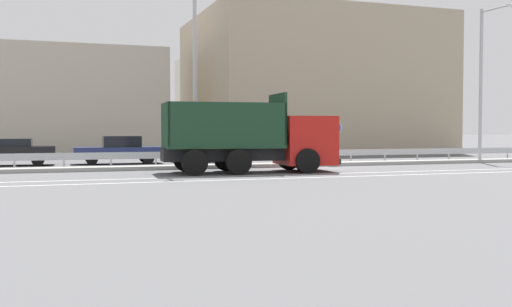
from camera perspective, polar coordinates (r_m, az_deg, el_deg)
name	(u,v)px	position (r m, az deg, el deg)	size (l,w,h in m)	color
ground_plane	(317,168)	(28.47, 5.84, -1.40)	(320.00, 320.00, 0.00)	#565659
lane_strip_0	(263,175)	(23.80, 0.63, -2.10)	(60.50, 0.16, 0.01)	silver
lane_strip_1	(278,179)	(22.27, 2.08, -2.40)	(60.50, 0.16, 0.01)	silver
median_island	(304,165)	(29.84, 4.60, -1.05)	(33.27, 1.10, 0.18)	gray
median_guardrail	(297,154)	(30.65, 3.91, -0.07)	(60.50, 0.09, 0.78)	#9EA0A5
dump_truck	(270,143)	(25.69, 1.32, 1.01)	(7.52, 3.18, 3.37)	red
median_road_sign	(335,142)	(30.52, 7.50, 1.12)	(0.75, 0.16, 2.30)	white
street_lamp_1	(195,40)	(28.09, -5.80, 10.74)	(0.71, 2.07, 10.95)	#ADADB2
street_lamp_2	(483,77)	(35.32, 20.84, 6.83)	(0.71, 2.33, 8.44)	#ADADB2
parked_car_2	(11,152)	(32.69, -22.33, 0.18)	(4.38, 2.13, 1.37)	black
parked_car_3	(120,150)	(32.68, -12.84, 0.32)	(4.70, 1.92, 1.48)	navy
parked_car_4	(208,149)	(33.99, -4.64, 0.44)	(3.82, 1.94, 1.46)	black
background_building_0	(39,103)	(45.86, -19.98, 4.58)	(17.25, 9.20, 7.56)	#B7AD99
background_building_1	(310,86)	(49.76, 5.16, 6.41)	(18.47, 15.14, 10.85)	tan
church_tower	(197,91)	(57.18, -5.62, 5.97)	(3.60, 3.60, 12.21)	silver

